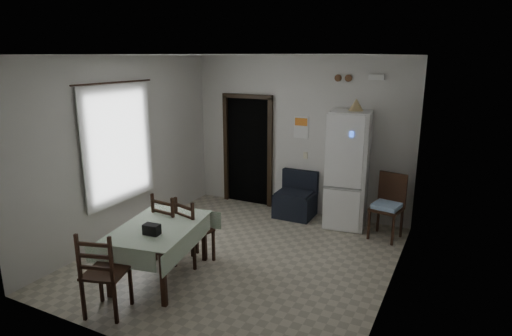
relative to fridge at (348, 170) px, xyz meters
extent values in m
plane|color=#A69D88|center=(-1.04, -1.93, -1.01)|extent=(4.50, 4.50, 0.00)
cube|color=black|center=(-2.09, 0.53, 0.04)|extent=(0.90, 0.45, 2.10)
cube|color=black|center=(-2.58, 0.29, 0.04)|extent=(0.08, 0.10, 2.18)
cube|color=black|center=(-1.60, 0.29, 0.04)|extent=(0.08, 0.10, 2.18)
cube|color=black|center=(-2.09, 0.29, 1.13)|extent=(1.06, 0.10, 0.08)
cube|color=silver|center=(-3.19, -2.13, 0.54)|extent=(0.10, 1.20, 1.60)
cube|color=silver|center=(-3.08, -2.13, 0.54)|extent=(0.02, 1.45, 1.85)
cylinder|color=black|center=(-3.07, -2.13, 1.49)|extent=(0.02, 1.60, 0.02)
cube|color=white|center=(-0.99, 0.31, 0.61)|extent=(0.28, 0.02, 0.40)
cube|color=orange|center=(-0.99, 0.30, 0.71)|extent=(0.24, 0.01, 0.14)
cube|color=beige|center=(-0.89, 0.31, 0.09)|extent=(0.08, 0.02, 0.12)
cylinder|color=brown|center=(-0.34, 0.30, 1.51)|extent=(0.12, 0.03, 0.12)
cylinder|color=brown|center=(-0.16, 0.30, 1.51)|extent=(0.12, 0.03, 0.12)
cube|color=white|center=(0.31, 0.28, 1.54)|extent=(0.25, 0.07, 0.09)
cone|color=tan|center=(0.06, 0.04, 1.10)|extent=(0.27, 0.27, 0.20)
cube|color=black|center=(-1.61, -3.18, -0.20)|extent=(0.21, 0.14, 0.13)
camera|label=1|loc=(1.76, -6.99, 1.88)|focal=30.00mm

